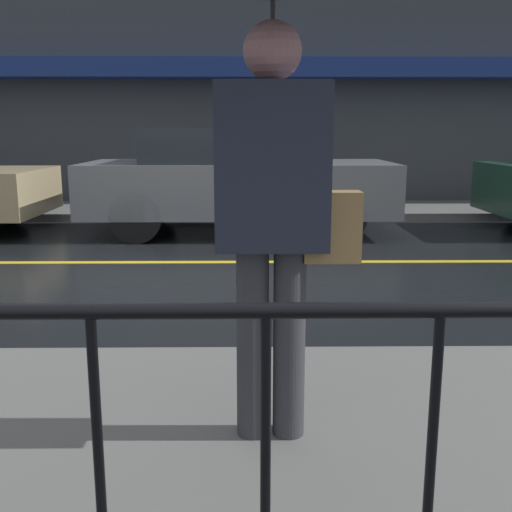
# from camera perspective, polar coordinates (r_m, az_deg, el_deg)

# --- Properties ---
(ground_plane) EXTENTS (80.00, 80.00, 0.00)m
(ground_plane) POSITION_cam_1_polar(r_m,az_deg,el_deg) (6.93, -8.15, -0.61)
(ground_plane) COLOR black
(sidewalk_near) EXTENTS (28.00, 2.64, 0.13)m
(sidewalk_near) POSITION_cam_1_polar(r_m,az_deg,el_deg) (2.84, -20.20, -18.86)
(sidewalk_near) COLOR #60605E
(sidewalk_near) RESTS_ON ground_plane
(sidewalk_far) EXTENTS (28.00, 1.89, 0.13)m
(sidewalk_far) POSITION_cam_1_polar(r_m,az_deg,el_deg) (10.88, -5.46, 4.34)
(sidewalk_far) COLOR #60605E
(sidewalk_far) RESTS_ON ground_plane
(lane_marking) EXTENTS (25.20, 0.12, 0.01)m
(lane_marking) POSITION_cam_1_polar(r_m,az_deg,el_deg) (6.93, -8.15, -0.58)
(lane_marking) COLOR gold
(lane_marking) RESTS_ON ground_plane
(building_storefront) EXTENTS (28.00, 0.85, 5.11)m
(building_storefront) POSITION_cam_1_polar(r_m,az_deg,el_deg) (11.90, -5.27, 17.02)
(building_storefront) COLOR #383D42
(building_storefront) RESTS_ON ground_plane
(pedestrian) EXTENTS (1.09, 1.09, 2.21)m
(pedestrian) POSITION_cam_1_polar(r_m,az_deg,el_deg) (2.54, 1.71, 20.58)
(pedestrian) COLOR #333338
(pedestrian) RESTS_ON sidewalk_near
(car_grey) EXTENTS (4.40, 1.85, 1.51)m
(car_grey) POSITION_cam_1_polar(r_m,az_deg,el_deg) (8.77, -1.88, 7.31)
(car_grey) COLOR slate
(car_grey) RESTS_ON ground_plane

